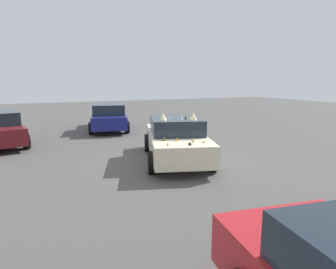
# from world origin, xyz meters

# --- Properties ---
(ground_plane) EXTENTS (60.00, 60.00, 0.00)m
(ground_plane) POSITION_xyz_m (0.00, 0.00, 0.00)
(ground_plane) COLOR #514F4C
(art_car_decorated) EXTENTS (4.68, 3.03, 1.66)m
(art_car_decorated) POSITION_xyz_m (0.02, -0.01, 0.73)
(art_car_decorated) COLOR beige
(art_car_decorated) RESTS_ON ground
(parked_sedan_row_back_far) EXTENTS (4.70, 2.71, 1.43)m
(parked_sedan_row_back_far) POSITION_xyz_m (7.08, 0.58, 0.71)
(parked_sedan_row_back_far) COLOR navy
(parked_sedan_row_back_far) RESTS_ON ground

